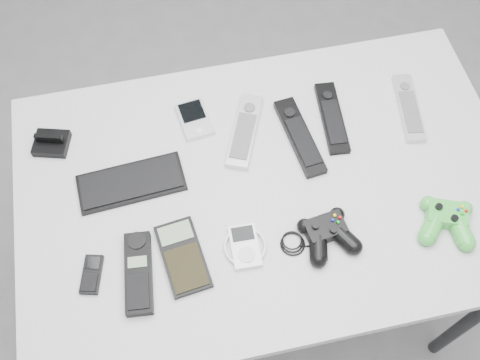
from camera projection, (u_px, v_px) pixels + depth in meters
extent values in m
plane|color=slate|center=(261.00, 263.00, 2.08)|extent=(3.50, 3.50, 0.00)
cube|color=#949496|center=(268.00, 187.00, 1.35)|extent=(1.19, 0.77, 0.03)
cylinder|color=black|center=(474.00, 318.00, 1.60)|extent=(0.04, 0.04, 0.77)
cylinder|color=black|center=(75.00, 189.00, 1.80)|extent=(0.04, 0.04, 0.77)
cylinder|color=black|center=(395.00, 130.00, 1.91)|extent=(0.04, 0.04, 0.77)
cube|color=black|center=(131.00, 182.00, 1.33)|extent=(0.26, 0.12, 0.02)
cube|color=black|center=(50.00, 141.00, 1.37)|extent=(0.10, 0.09, 0.04)
cube|color=silver|center=(195.00, 119.00, 1.42)|extent=(0.09, 0.12, 0.02)
cube|color=silver|center=(245.00, 131.00, 1.40)|extent=(0.14, 0.22, 0.02)
cube|color=black|center=(300.00, 136.00, 1.39)|extent=(0.08, 0.23, 0.02)
cube|color=black|center=(332.00, 117.00, 1.42)|extent=(0.07, 0.22, 0.02)
cube|color=#B1B1B8|center=(409.00, 107.00, 1.43)|extent=(0.08, 0.21, 0.02)
cube|color=black|center=(92.00, 274.00, 1.22)|extent=(0.06, 0.09, 0.01)
cube|color=black|center=(138.00, 273.00, 1.21)|extent=(0.08, 0.19, 0.03)
cube|color=black|center=(183.00, 256.00, 1.24)|extent=(0.11, 0.18, 0.02)
cube|color=silver|center=(245.00, 246.00, 1.25)|extent=(0.10, 0.11, 0.02)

